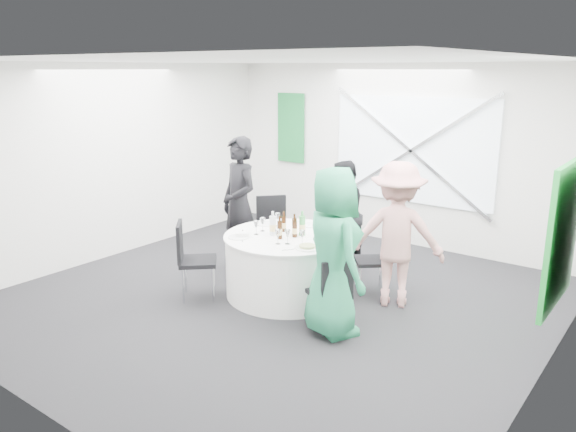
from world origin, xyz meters
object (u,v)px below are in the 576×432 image
Objects in this scene: chair_front_left at (190,254)px; person_woman_green at (333,252)px; green_water_bottle at (302,226)px; chair_back_right at (377,255)px; chair_front_right at (332,289)px; clear_water_bottle at (273,226)px; person_man_back at (342,215)px; chair_back_left at (273,225)px; chair_back at (326,230)px; banquet_table at (288,265)px; person_man_back_left at (239,204)px; person_woman_pink at (397,235)px.

person_woman_green reaches higher than chair_front_left.
chair_back_right is at bearing 40.89° from green_water_bottle.
chair_front_right is 2.82× the size of clear_water_bottle.
green_water_bottle is (1.01, 0.90, 0.32)m from chair_front_left.
chair_front_left is at bearing -22.89° from person_man_back.
chair_back_left is at bearing -44.35° from chair_front_left.
person_woman_green reaches higher than chair_back_left.
green_water_bottle is 0.35m from clear_water_bottle.
person_man_back is 0.85× the size of person_woman_green.
chair_back_left is at bearing -162.54° from chair_back.
chair_back_left is at bearing -96.17° from chair_front_right.
person_man_back is at bearing 96.45° from green_water_bottle.
banquet_table is 1.64× the size of chair_front_left.
green_water_bottle is 1.01× the size of clear_water_bottle.
person_man_back_left is 1.03× the size of person_woman_green.
person_man_back reaches higher than banquet_table.
chair_back is 1.98m from chair_front_right.
person_woman_pink is (0.18, 1.08, 0.37)m from chair_front_right.
person_man_back is at bearing 89.40° from banquet_table.
person_woman_green is at bearing 29.50° from person_man_back.
chair_back_left reaches higher than chair_back.
banquet_table is 0.88× the size of person_woman_green.
chair_back_right is at bearing 40.04° from banquet_table.
person_woman_green is 1.22m from clear_water_bottle.
chair_front_right is at bearing -29.29° from banquet_table.
banquet_table is 1.28m from person_man_back.
person_woman_green reaches higher than clear_water_bottle.
banquet_table is at bearing -0.00° from person_man_back_left.
banquet_table is 5.25× the size of clear_water_bottle.
chair_front_right is 0.55× the size of person_man_back.
banquet_table is 1.15m from chair_front_right.
chair_front_right is at bearing -21.50° from clear_water_bottle.
chair_back_right is 2.29m from chair_front_left.
green_water_bottle is at bearing -1.75° from person_woman_pink.
banquet_table is 1.25m from person_woman_green.
chair_front_left is 1.05m from clear_water_bottle.
chair_front_right is 0.46× the size of person_man_back_left.
person_woman_green is at bearing -108.25° from chair_front_right.
chair_front_left is (-0.72, -1.86, 0.01)m from chair_back.
person_woman_green is (-0.19, -1.08, 0.03)m from person_woman_pink.
person_man_back_left reaches higher than person_woman_green.
chair_back_right is at bearing -54.31° from person_woman_green.
person_man_back_left is at bearing 153.81° from clear_water_bottle.
chair_front_right is at bearing -37.51° from green_water_bottle.
green_water_bottle is (0.96, -0.64, 0.30)m from chair_back_left.
green_water_bottle is (-0.85, 0.65, -0.01)m from person_woman_green.
person_woman_pink reaches higher than clear_water_bottle.
person_woman_pink reaches higher than person_man_back.
chair_back_right is at bearing 39.57° from clear_water_bottle.
banquet_table is 1.08m from chair_back.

